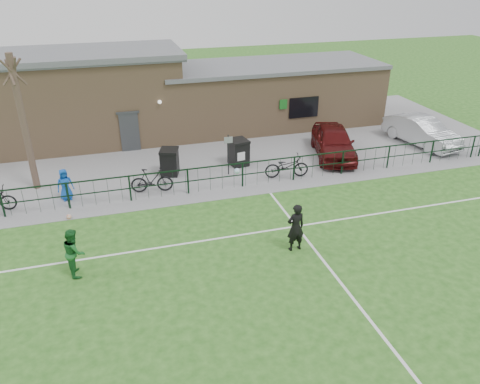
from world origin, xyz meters
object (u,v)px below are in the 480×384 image
object	(u,v)px
bare_tree	(24,125)
outfield_player	(74,252)
ball_ground	(69,217)
spectator_child	(65,185)
wheelie_bin_left	(170,163)
bicycle_e	(287,166)
bicycle_d	(152,180)
wheelie_bin_right	(238,153)
sign_post	(228,155)
car_silver	(422,131)
car_maroon	(334,142)

from	to	relation	value
bare_tree	outfield_player	size ratio (longest dim) A/B	3.61
ball_ground	spectator_child	bearing A→B (deg)	93.90
wheelie_bin_left	bicycle_e	distance (m)	5.58
bicycle_d	bicycle_e	xyz separation A→B (m)	(6.30, -0.21, -0.01)
wheelie_bin_right	sign_post	distance (m)	1.35
sign_post	ball_ground	world-z (taller)	sign_post
car_silver	ball_ground	distance (m)	18.92
wheelie_bin_left	outfield_player	size ratio (longest dim) A/B	0.72
wheelie_bin_right	outfield_player	world-z (taller)	outfield_player
sign_post	ball_ground	size ratio (longest dim) A/B	9.74
wheelie_bin_right	sign_post	xyz separation A→B (m)	(-0.79, -1.02, 0.38)
wheelie_bin_left	ball_ground	world-z (taller)	wheelie_bin_left
bicycle_e	wheelie_bin_right	bearing A→B (deg)	48.72
car_maroon	car_silver	xyz separation A→B (m)	(5.50, 0.23, -0.04)
bicycle_e	spectator_child	size ratio (longest dim) A/B	1.48
sign_post	outfield_player	world-z (taller)	sign_post
wheelie_bin_right	ball_ground	bearing A→B (deg)	-166.88
bare_tree	outfield_player	distance (m)	7.80
car_maroon	car_silver	distance (m)	5.51
car_silver	bicycle_d	distance (m)	15.22
bicycle_d	spectator_child	size ratio (longest dim) A/B	1.32
car_maroon	wheelie_bin_right	bearing A→B (deg)	-167.23
bicycle_d	outfield_player	distance (m)	6.20
wheelie_bin_right	ball_ground	xyz separation A→B (m)	(-8.05, -3.38, -0.54)
sign_post	car_maroon	world-z (taller)	sign_post
wheelie_bin_left	wheelie_bin_right	bearing A→B (deg)	20.54
sign_post	car_silver	bearing A→B (deg)	4.80
bicycle_e	car_maroon	bearing A→B (deg)	-52.89
car_silver	outfield_player	xyz separation A→B (m)	(-18.22, -7.18, 0.05)
car_maroon	sign_post	bearing A→B (deg)	-156.87
outfield_player	bicycle_e	bearing A→B (deg)	-68.80
car_maroon	bicycle_d	xyz separation A→B (m)	(-9.61, -1.59, -0.24)
wheelie_bin_right	bicycle_e	size ratio (longest dim) A/B	0.60
car_maroon	bare_tree	bearing A→B (deg)	-165.11
bare_tree	spectator_child	size ratio (longest dim) A/B	4.27
bicycle_e	spectator_child	world-z (taller)	spectator_child
car_silver	spectator_child	world-z (taller)	car_silver
bare_tree	outfield_player	world-z (taller)	bare_tree
wheelie_bin_right	ball_ground	size ratio (longest dim) A/B	6.05
wheelie_bin_right	sign_post	bearing A→B (deg)	-137.63
wheelie_bin_right	car_silver	size ratio (longest dim) A/B	0.27
ball_ground	bicycle_e	bearing A→B (deg)	7.49
wheelie_bin_left	bicycle_d	xyz separation A→B (m)	(-1.05, -1.68, -0.04)
wheelie_bin_right	bicycle_e	distance (m)	2.74
wheelie_bin_right	outfield_player	size ratio (longest dim) A/B	0.75
bare_tree	sign_post	xyz separation A→B (m)	(8.74, -1.03, -1.98)
bicycle_d	spectator_child	world-z (taller)	spectator_child
wheelie_bin_left	car_maroon	world-z (taller)	car_maroon
bicycle_e	outfield_player	bearing A→B (deg)	127.27
wheelie_bin_left	car_silver	world-z (taller)	car_silver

